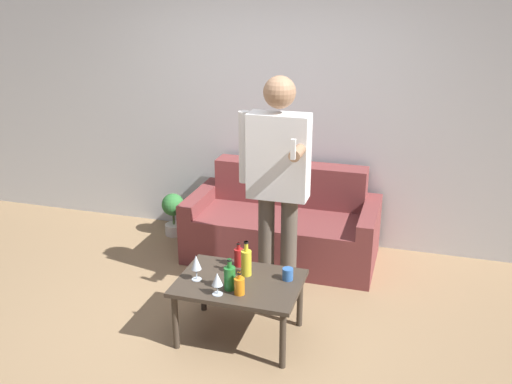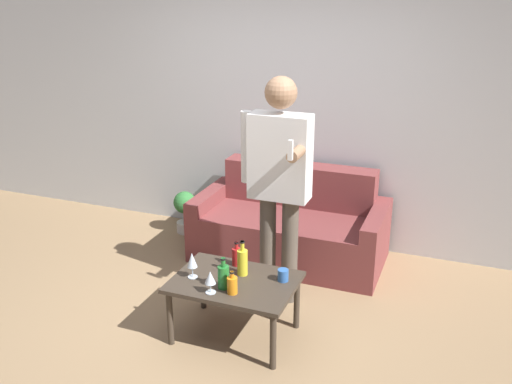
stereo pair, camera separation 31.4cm
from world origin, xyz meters
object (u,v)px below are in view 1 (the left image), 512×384
Objects in this scene: bottle_orange at (246,262)px; person_standing_front at (278,174)px; coffee_table at (239,288)px; couch at (283,225)px.

person_standing_front reaches higher than bottle_orange.
person_standing_front is at bearing 80.01° from coffee_table.
couch is 0.96× the size of person_standing_front.
person_standing_front is at bearing -80.00° from couch.
coffee_table is 0.90m from person_standing_front.
bottle_orange is (0.05, -1.27, 0.25)m from couch.
couch is 6.59× the size of bottle_orange.
person_standing_front is (0.09, 0.51, 0.50)m from bottle_orange.
bottle_orange is at bearing 79.18° from coffee_table.
coffee_table is 0.19m from bottle_orange.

